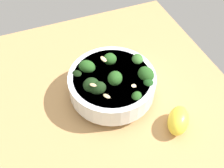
{
  "coord_description": "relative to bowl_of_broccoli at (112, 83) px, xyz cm",
  "views": [
    {
      "loc": [
        -35.22,
        9.27,
        50.91
      ],
      "look_at": [
        1.89,
        -5.37,
        4.0
      ],
      "focal_mm": 41.67,
      "sensor_mm": 36.0,
      "label": 1
    }
  ],
  "objects": [
    {
      "name": "ground_plane",
      "position": [
        -1.87,
        5.37,
        -6.8
      ],
      "size": [
        71.07,
        71.07,
        4.65
      ],
      "primitive_type": "cube",
      "color": "tan"
    },
    {
      "name": "lemon_wedge",
      "position": [
        -13.83,
        -10.16,
        -2.05
      ],
      "size": [
        8.52,
        8.22,
        4.84
      ],
      "primitive_type": "ellipsoid",
      "rotation": [
        0.0,
        0.0,
        5.57
      ],
      "color": "yellow",
      "rests_on": "ground_plane"
    },
    {
      "name": "bowl_of_broccoli",
      "position": [
        0.0,
        0.0,
        0.0
      ],
      "size": [
        20.45,
        20.45,
        10.52
      ],
      "color": "white",
      "rests_on": "ground_plane"
    }
  ]
}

